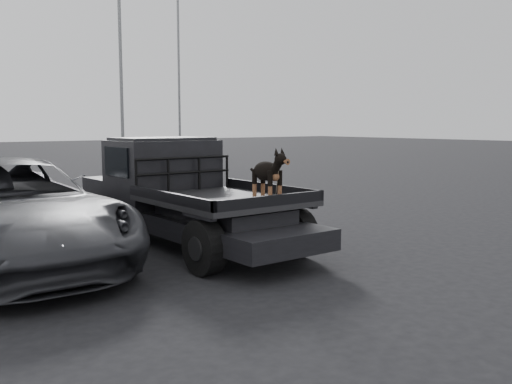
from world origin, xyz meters
TOP-DOWN VIEW (x-y plane):
  - ground at (0.00, 0.00)m, footprint 120.00×120.00m
  - flatbed_ute at (-0.21, 1.39)m, footprint 2.00×5.40m
  - ute_cab at (-0.21, 2.34)m, footprint 1.72×1.30m
  - headache_rack at (-0.21, 1.59)m, footprint 1.80×0.08m
  - dog at (0.13, -0.21)m, footprint 0.32×0.60m
  - parked_suv at (-3.00, 1.91)m, footprint 2.69×5.60m
  - floodlight_mid at (8.37, 22.66)m, footprint 1.08×0.28m
  - floodlight_far at (17.85, 32.76)m, footprint 1.08×0.28m

SIDE VIEW (x-z plane):
  - ground at x=0.00m, z-range 0.00..0.00m
  - flatbed_ute at x=-0.21m, z-range 0.00..0.92m
  - parked_suv at x=-3.00m, z-range 0.00..1.54m
  - headache_rack at x=-0.21m, z-range 0.92..1.47m
  - dog at x=0.13m, z-range 0.92..1.66m
  - ute_cab at x=-0.21m, z-range 0.92..1.80m
  - floodlight_far at x=17.85m, z-range 0.60..14.30m
  - floodlight_mid at x=8.37m, z-range 0.60..14.46m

